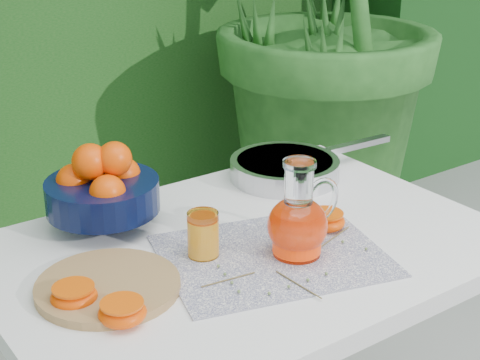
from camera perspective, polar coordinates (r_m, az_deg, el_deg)
white_table at (r=1.50m, az=0.45°, el=-7.73°), size 1.00×0.70×0.75m
placemat at (r=1.41m, az=2.52°, el=-5.86°), size 0.48×0.42×0.00m
cutting_board at (r=1.32m, az=-10.21°, el=-8.12°), size 0.33×0.33×0.02m
fruit_bowl at (r=1.52m, az=-10.66°, el=-0.62°), size 0.28×0.28×0.18m
juice_pitcher at (r=1.39m, az=4.56°, el=-3.29°), size 0.17×0.12×0.19m
juice_tumbler at (r=1.39m, az=-2.87°, el=-4.30°), size 0.06×0.06×0.09m
saute_pan at (r=1.76m, az=3.60°, el=0.98°), size 0.47×0.27×0.05m
orange_halves at (r=1.33m, az=-4.29°, el=-7.13°), size 0.64×0.19×0.04m
thyme_sprigs at (r=1.37m, az=3.87°, el=-6.60°), size 0.38×0.23×0.01m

